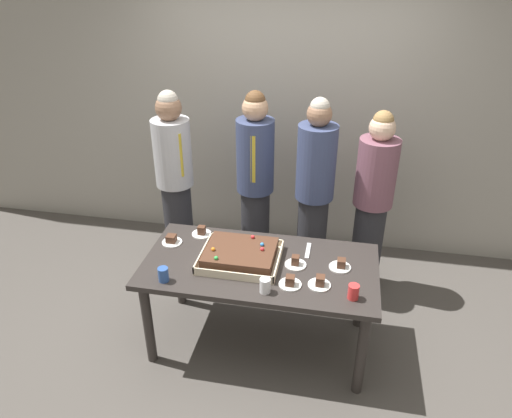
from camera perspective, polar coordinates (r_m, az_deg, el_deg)
The scene contains 18 objects.
ground_plane at distance 3.80m, azimuth 0.42°, elevation -15.49°, with size 12.00×12.00×0.00m, color #4C4742.
interior_back_panel at distance 4.46m, azimuth 4.41°, elevation 13.69°, with size 8.00×0.12×3.00m, color #9E998E.
party_table at distance 3.39m, azimuth 0.46°, elevation -7.85°, with size 1.63×0.82×0.72m.
sheet_cake at distance 3.35m, azimuth -1.89°, elevation -5.52°, with size 0.55×0.46×0.12m.
plated_slice_near_left at distance 3.34m, azimuth 10.10°, elevation -6.65°, with size 0.15×0.15×0.07m.
plated_slice_near_right at distance 3.67m, azimuth -6.53°, elevation -2.78°, with size 0.15×0.15×0.07m.
plated_slice_far_left at distance 3.15m, azimuth 7.65°, elevation -8.75°, with size 0.15×0.15×0.07m.
plated_slice_far_right at distance 3.14m, azimuth 4.11°, elevation -8.77°, with size 0.15×0.15×0.07m.
plated_slice_center_front at distance 3.61m, azimuth -10.07°, elevation -3.72°, with size 0.15×0.15×0.06m.
plated_slice_center_back at distance 3.32m, azimuth 4.75°, elevation -6.43°, with size 0.15×0.15×0.07m.
drink_cup_nearest at distance 3.07m, azimuth 11.60°, elevation -9.70°, with size 0.07×0.07×0.10m, color red.
drink_cup_middle at distance 3.06m, azimuth 1.09°, elevation -9.15°, with size 0.07×0.07×0.10m, color white.
drink_cup_far_end at distance 3.21m, azimuth -11.04°, elevation -7.71°, with size 0.07×0.07×0.10m, color #2D5199.
cake_server_utensil at distance 3.49m, azimuth 6.25°, elevation -4.99°, with size 0.03×0.20×0.01m, color silver.
person_serving_front at distance 3.88m, azimuth 6.97°, elevation 1.54°, with size 0.31×0.31×1.70m.
person_green_shirt_behind at distance 4.11m, azimuth -9.65°, elevation 3.02°, with size 0.31×0.31×1.69m.
person_striped_tie_right at distance 4.09m, azimuth -0.09°, elevation 3.16°, with size 0.32×0.32×1.68m.
person_far_right_suit at distance 4.01m, azimuth 13.80°, elevation 0.88°, with size 0.32×0.32×1.60m.
Camera 1 is at (0.49, -2.68, 2.65)m, focal length 33.38 mm.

